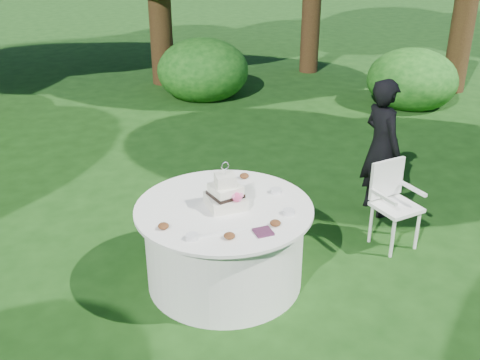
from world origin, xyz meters
name	(u,v)px	position (x,y,z in m)	size (l,w,h in m)	color
ground	(225,280)	(0.00, 0.00, 0.00)	(80.00, 80.00, 0.00)	#13340E
napkins	(263,232)	(0.14, -0.53, 0.78)	(0.14, 0.14, 0.02)	#441D36
feather_plume	(220,233)	(-0.19, -0.43, 0.78)	(0.48, 0.07, 0.01)	white
guest	(381,148)	(2.06, 0.67, 0.77)	(0.56, 0.37, 1.54)	black
table	(224,244)	(0.00, 0.00, 0.39)	(1.56, 1.56, 0.77)	white
cake	(226,195)	(0.02, 0.00, 0.88)	(0.31, 0.33, 0.42)	silver
chair	(392,197)	(1.79, 0.03, 0.52)	(0.45, 0.44, 0.88)	white
votives	(254,212)	(0.20, -0.22, 0.79)	(1.05, 0.60, 0.04)	silver
petal_cups	(229,213)	(-0.02, -0.17, 0.79)	(1.05, 1.08, 0.05)	#562D16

